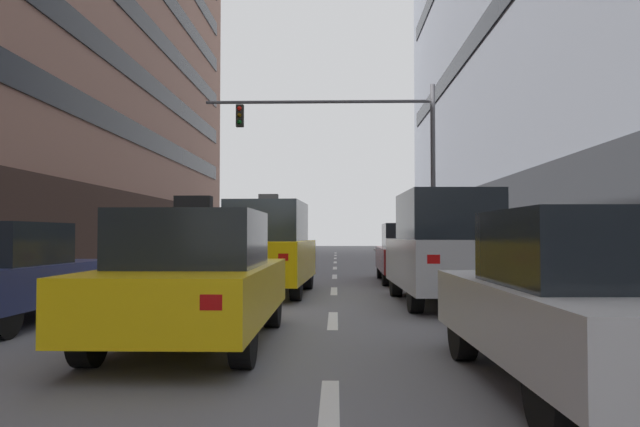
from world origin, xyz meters
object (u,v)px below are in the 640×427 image
object	(u,v)px
taxi_driving_3	(196,278)
taxi_driving_4	(215,249)
car_parked_0	(586,302)
taxi_driving_1	(268,248)
traffic_signal_0	(366,143)
car_driving_0	(165,253)
car_driving_5	(266,242)
car_driving_2	(3,274)
car_parked_2	(412,253)
car_parked_1	(446,248)

from	to	relation	value
taxi_driving_3	taxi_driving_4	size ratio (longest dim) A/B	1.05
taxi_driving_4	car_parked_0	world-z (taller)	taxi_driving_4
taxi_driving_1	traffic_signal_0	world-z (taller)	traffic_signal_0
taxi_driving_4	car_parked_0	size ratio (longest dim) A/B	1.00
car_driving_0	taxi_driving_4	xyz separation A→B (m)	(0.21, 6.38, -0.04)
car_driving_5	taxi_driving_1	bearing A→B (deg)	-83.22
taxi_driving_1	car_driving_2	world-z (taller)	taxi_driving_1
car_driving_5	car_driving_2	bearing A→B (deg)	-90.35
taxi_driving_1	taxi_driving_3	bearing A→B (deg)	-91.76
taxi_driving_3	traffic_signal_0	size ratio (longest dim) A/B	0.52
car_driving_5	car_driving_0	bearing A→B (deg)	-90.42
taxi_driving_4	car_driving_5	xyz separation A→B (m)	(-0.03, 17.84, 0.05)
car_driving_0	car_driving_2	size ratio (longest dim) A/B	1.07
car_driving_2	car_parked_0	distance (m)	8.21
taxi_driving_1	taxi_driving_3	xyz separation A→B (m)	(-0.20, -6.38, -0.24)
car_parked_2	taxi_driving_4	bearing A→B (deg)	137.24
car_driving_2	car_parked_2	bearing A→B (deg)	49.27
car_driving_0	car_parked_2	size ratio (longest dim) A/B	0.99
car_driving_2	taxi_driving_3	bearing A→B (deg)	-24.83
car_driving_2	car_driving_5	world-z (taller)	car_driving_5
taxi_driving_3	traffic_signal_0	world-z (taller)	traffic_signal_0
taxi_driving_4	car_parked_2	xyz separation A→B (m)	(7.08, -6.55, 0.05)
car_driving_0	car_parked_0	world-z (taller)	car_driving_0
taxi_driving_1	taxi_driving_4	size ratio (longest dim) A/B	1.05
car_driving_0	traffic_signal_0	bearing A→B (deg)	38.25
taxi_driving_4	traffic_signal_0	xyz separation A→B (m)	(6.02, -1.47, 4.04)
car_driving_2	traffic_signal_0	xyz separation A→B (m)	(6.25, 13.57, 4.05)
taxi_driving_4	taxi_driving_3	bearing A→B (deg)	-79.39
taxi_driving_1	traffic_signal_0	xyz separation A→B (m)	(2.72, 8.74, 3.76)
car_driving_0	taxi_driving_1	xyz separation A→B (m)	(3.51, -3.83, 0.24)
car_driving_2	taxi_driving_1	bearing A→B (deg)	53.83
taxi_driving_3	car_parked_1	distance (m)	6.05
car_driving_2	car_parked_0	bearing A→B (deg)	-26.97
car_driving_0	traffic_signal_0	size ratio (longest dim) A/B	0.52
car_parked_1	taxi_driving_4	bearing A→B (deg)	120.48
taxi_driving_1	taxi_driving_3	size ratio (longest dim) A/B	1.00
taxi_driving_4	car_driving_5	bearing A→B (deg)	90.11
car_parked_0	car_parked_1	distance (m)	6.73
taxi_driving_1	car_driving_5	world-z (taller)	taxi_driving_1
taxi_driving_1	traffic_signal_0	size ratio (longest dim) A/B	0.52
car_parked_1	car_parked_2	bearing A→B (deg)	90.01
taxi_driving_4	car_driving_0	bearing A→B (deg)	-91.89
car_driving_2	car_parked_1	size ratio (longest dim) A/B	0.91
car_driving_2	taxi_driving_4	bearing A→B (deg)	89.12
taxi_driving_1	taxi_driving_4	bearing A→B (deg)	107.92
car_parked_1	traffic_signal_0	xyz separation A→B (m)	(-1.06, 10.56, 3.71)
taxi_driving_3	car_driving_5	size ratio (longest dim) A/B	0.99
car_driving_0	car_parked_0	bearing A→B (deg)	-59.50
taxi_driving_1	car_parked_0	distance (m)	9.36
car_driving_5	car_parked_0	bearing A→B (deg)	-79.00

